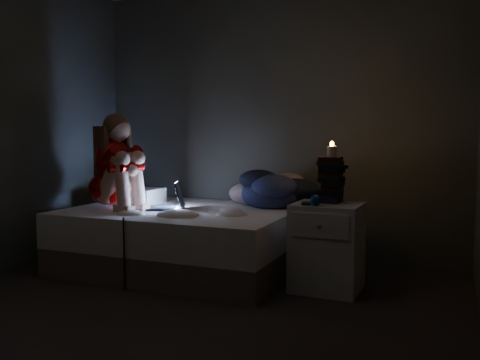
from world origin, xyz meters
The scene contains 12 objects.
floor centered at (0.00, 0.00, -0.01)m, with size 3.60×3.80×0.02m, color black.
wall_back centered at (0.00, 1.91, 1.30)m, with size 3.60×0.02×2.60m, color #363734.
bed centered at (-0.53, 1.10, 0.26)m, with size 1.90×1.43×0.52m, color silver, non-canonical shape.
pillow centered at (-1.14, 1.28, 0.59)m, with size 0.48×0.34×0.14m, color white.
woman centered at (-1.15, 0.89, 0.94)m, with size 0.51×0.33×0.82m, color maroon, non-canonical shape.
laptop centered at (-0.67, 0.99, 0.65)m, with size 0.35×0.25×0.25m, color black, non-canonical shape.
clothes_pile centered at (0.13, 1.49, 0.70)m, with size 0.58×0.46×0.35m, color navy, non-canonical shape.
nightstand centered at (0.77, 0.96, 0.33)m, with size 0.49×0.43×0.65m, color silver.
book_stack centered at (0.77, 1.06, 0.81)m, with size 0.19×0.25×0.32m, color black, non-canonical shape.
candle centered at (0.77, 1.06, 1.01)m, with size 0.07×0.07×0.08m, color beige.
phone centered at (0.64, 0.86, 0.66)m, with size 0.07×0.14×0.01m, color black.
blue_orb centered at (0.72, 0.81, 0.69)m, with size 0.08×0.08×0.08m, color #082553.
Camera 1 is at (1.60, -2.68, 1.14)m, focal length 37.64 mm.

